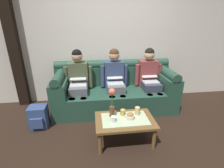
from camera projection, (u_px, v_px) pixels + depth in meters
ground_plane at (125, 144)px, 2.42m from camera, size 14.00×14.00×0.00m
back_wall_patterned at (111, 35)px, 3.47m from camera, size 6.00×0.12×2.90m
timber_pillar at (12, 36)px, 3.13m from camera, size 0.20×0.20×2.90m
couch at (115, 91)px, 3.37m from camera, size 2.40×0.88×0.96m
person_left at (78, 79)px, 3.17m from camera, size 0.56×0.67×1.22m
person_middle at (115, 78)px, 3.26m from camera, size 0.56×0.67×1.22m
person_right at (149, 76)px, 3.34m from camera, size 0.56×0.67×1.22m
coffee_table at (125, 122)px, 2.38m from camera, size 0.86×0.55×0.39m
flower_vase at (112, 102)px, 2.34m from camera, size 0.10×0.10×0.45m
snack_bowl at (130, 116)px, 2.35m from camera, size 0.13×0.13×0.11m
cup_near_left at (123, 112)px, 2.44m from camera, size 0.07×0.07×0.09m
cup_near_right at (113, 119)px, 2.28m from camera, size 0.07×0.07×0.08m
cup_far_center at (137, 111)px, 2.45m from camera, size 0.07×0.07×0.12m
backpack_left at (39, 117)px, 2.75m from camera, size 0.28×0.28×0.39m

